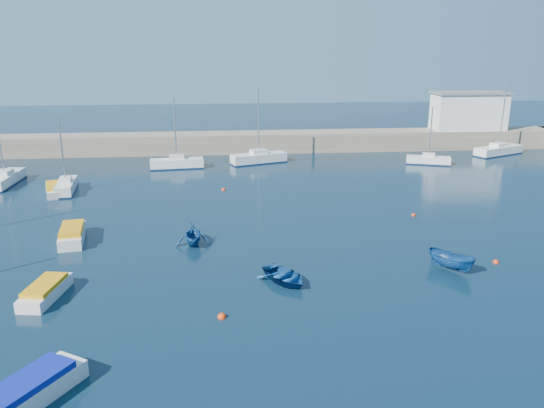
{
  "coord_description": "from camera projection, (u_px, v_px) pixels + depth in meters",
  "views": [
    {
      "loc": [
        -5.17,
        -26.65,
        14.12
      ],
      "look_at": [
        -1.1,
        14.96,
        1.6
      ],
      "focal_mm": 35.0,
      "sensor_mm": 36.0,
      "label": 1
    }
  ],
  "objects": [
    {
      "name": "sailboat_8",
      "position": [
        498.0,
        150.0,
        71.23
      ],
      "size": [
        7.65,
        5.02,
        9.72
      ],
      "rotation": [
        0.0,
        0.0,
        2.0
      ],
      "color": "silver",
      "rests_on": "ground"
    },
    {
      "name": "motorboat_1",
      "position": [
        72.0,
        234.0,
        39.76
      ],
      "size": [
        2.36,
        4.86,
        1.14
      ],
      "rotation": [
        0.0,
        0.0,
        0.16
      ],
      "color": "silver",
      "rests_on": "ground"
    },
    {
      "name": "buoy_2",
      "position": [
        496.0,
        263.0,
        35.94
      ],
      "size": [
        0.42,
        0.42,
        0.42
      ],
      "primitive_type": "sphere",
      "color": "red",
      "rests_on": "ground"
    },
    {
      "name": "sailboat_4",
      "position": [
        5.0,
        179.0,
        55.89
      ],
      "size": [
        2.03,
        6.83,
        8.92
      ],
      "rotation": [
        0.0,
        0.0,
        -0.02
      ],
      "color": "silver",
      "rests_on": "ground"
    },
    {
      "name": "buoy_1",
      "position": [
        414.0,
        215.0,
        45.91
      ],
      "size": [
        0.41,
        0.41,
        0.41
      ],
      "primitive_type": "sphere",
      "color": "#B22A0D",
      "rests_on": "ground"
    },
    {
      "name": "harbor_office",
      "position": [
        469.0,
        112.0,
        75.13
      ],
      "size": [
        10.0,
        4.0,
        5.0
      ],
      "primitive_type": "cube",
      "color": "silver",
      "rests_on": "back_wall"
    },
    {
      "name": "motorboat_2",
      "position": [
        55.0,
        189.0,
        52.55
      ],
      "size": [
        3.08,
        5.09,
        0.99
      ],
      "rotation": [
        0.0,
        0.0,
        0.31
      ],
      "color": "silver",
      "rests_on": "ground"
    },
    {
      "name": "ground",
      "position": [
        317.0,
        306.0,
        29.94
      ],
      "size": [
        220.0,
        220.0,
        0.0
      ],
      "primitive_type": "plane",
      "color": "#0B2032",
      "rests_on": "ground"
    },
    {
      "name": "sailboat_3",
      "position": [
        66.0,
        186.0,
        53.2
      ],
      "size": [
        2.29,
        5.79,
        7.53
      ],
      "rotation": [
        0.0,
        0.0,
        0.13
      ],
      "color": "silver",
      "rests_on": "ground"
    },
    {
      "name": "dinghy_center",
      "position": [
        284.0,
        276.0,
        32.9
      ],
      "size": [
        4.06,
        4.44,
        0.75
      ],
      "primitive_type": "imported",
      "rotation": [
        0.0,
        0.0,
        0.52
      ],
      "color": "navy",
      "rests_on": "ground"
    },
    {
      "name": "sailboat_6",
      "position": [
        259.0,
        158.0,
        66.15
      ],
      "size": [
        7.24,
        4.16,
        9.25
      ],
      "rotation": [
        0.0,
        0.0,
        1.91
      ],
      "color": "silver",
      "rests_on": "ground"
    },
    {
      "name": "sailboat_7",
      "position": [
        428.0,
        160.0,
        65.56
      ],
      "size": [
        5.46,
        3.11,
        7.03
      ],
      "rotation": [
        0.0,
        0.0,
        1.24
      ],
      "color": "silver",
      "rests_on": "ground"
    },
    {
      "name": "sailboat_5",
      "position": [
        177.0,
        163.0,
        63.35
      ],
      "size": [
        6.41,
        2.39,
        8.36
      ],
      "rotation": [
        0.0,
        0.0,
        1.67
      ],
      "color": "silver",
      "rests_on": "ground"
    },
    {
      "name": "dinghy_right",
      "position": [
        451.0,
        261.0,
        34.58
      ],
      "size": [
        3.0,
        3.31,
        1.26
      ],
      "primitive_type": "imported",
      "rotation": [
        0.0,
        0.0,
        0.68
      ],
      "color": "navy",
      "rests_on": "ground"
    },
    {
      "name": "motorboat_0",
      "position": [
        45.0,
        291.0,
        30.82
      ],
      "size": [
        2.15,
        4.38,
        0.94
      ],
      "rotation": [
        0.0,
        0.0,
        -0.17
      ],
      "color": "silver",
      "rests_on": "ground"
    },
    {
      "name": "dinghy_left",
      "position": [
        193.0,
        234.0,
        38.99
      ],
      "size": [
        2.73,
        3.12,
        1.58
      ],
      "primitive_type": "imported",
      "rotation": [
        0.0,
        0.0,
        0.05
      ],
      "color": "navy",
      "rests_on": "ground"
    },
    {
      "name": "buoy_3",
      "position": [
        224.0,
        190.0,
        53.98
      ],
      "size": [
        0.47,
        0.47,
        0.47
      ],
      "primitive_type": "sphere",
      "color": "red",
      "rests_on": "ground"
    },
    {
      "name": "back_wall",
      "position": [
        258.0,
        142.0,
        73.42
      ],
      "size": [
        96.0,
        4.5,
        2.6
      ],
      "primitive_type": "cube",
      "color": "#796E5C",
      "rests_on": "ground"
    },
    {
      "name": "buoy_0",
      "position": [
        222.0,
        317.0,
        28.68
      ],
      "size": [
        0.5,
        0.5,
        0.5
      ],
      "primitive_type": "sphere",
      "color": "red",
      "rests_on": "ground"
    },
    {
      "name": "motorboat_3",
      "position": [
        30.0,
        390.0,
        21.8
      ],
      "size": [
        3.94,
        4.89,
        1.11
      ],
      "rotation": [
        0.0,
        0.0,
        -0.56
      ],
      "color": "silver",
      "rests_on": "ground"
    }
  ]
}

